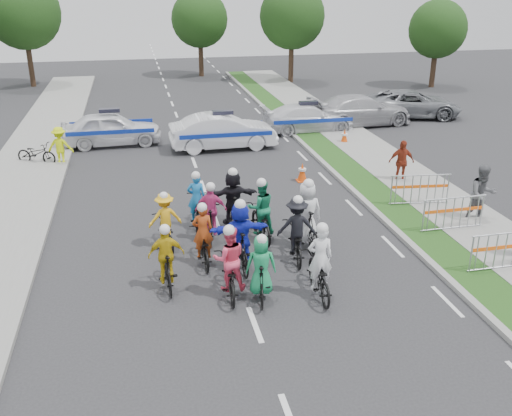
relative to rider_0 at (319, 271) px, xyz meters
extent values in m
plane|color=#28282B|center=(-1.74, -0.94, -0.63)|extent=(90.00, 90.00, 0.00)
cube|color=gray|center=(3.36, 4.06, -0.57)|extent=(0.20, 60.00, 0.12)
cube|color=#234817|center=(4.06, 4.06, -0.57)|extent=(1.20, 60.00, 0.11)
cube|color=gray|center=(5.86, 4.06, -0.56)|extent=(2.40, 60.00, 0.13)
imported|color=black|center=(0.00, 0.01, -0.14)|extent=(0.75, 1.90, 0.98)
imported|color=white|center=(0.00, -0.04, 0.37)|extent=(0.62, 0.42, 1.63)
sphere|color=white|center=(0.00, -0.09, 1.13)|extent=(0.28, 0.28, 0.28)
imported|color=black|center=(-1.38, 0.14, -0.15)|extent=(0.70, 1.66, 0.97)
imported|color=#1B975A|center=(-1.38, 0.09, 0.28)|extent=(0.77, 0.57, 1.45)
sphere|color=white|center=(-1.38, 0.04, 0.94)|extent=(0.25, 0.25, 0.25)
imported|color=black|center=(-2.06, 0.46, -0.15)|extent=(0.74, 1.85, 0.95)
imported|color=#FA456A|center=(-2.06, 0.41, 0.34)|extent=(0.81, 0.65, 1.58)
sphere|color=white|center=(-2.06, 0.36, 1.08)|extent=(0.27, 0.27, 0.27)
imported|color=black|center=(-3.48, 1.09, -0.14)|extent=(0.53, 1.65, 0.98)
imported|color=gold|center=(-3.48, 1.04, 0.29)|extent=(0.88, 0.39, 1.47)
sphere|color=white|center=(-3.48, 0.99, 0.96)|extent=(0.26, 0.26, 0.26)
imported|color=black|center=(-0.02, 1.94, -0.15)|extent=(0.87, 1.88, 0.95)
imported|color=black|center=(-0.02, 1.89, 0.34)|extent=(1.09, 0.72, 1.58)
sphere|color=white|center=(-0.02, 1.84, 1.08)|extent=(0.27, 0.27, 0.27)
imported|color=black|center=(-1.57, 1.74, -0.07)|extent=(0.60, 1.87, 1.11)
imported|color=#1C2BD3|center=(-1.57, 1.69, 0.38)|extent=(1.56, 0.55, 1.67)
sphere|color=white|center=(-1.57, 1.64, 1.17)|extent=(0.29, 0.29, 0.29)
imported|color=black|center=(-2.47, 2.21, -0.18)|extent=(0.62, 1.72, 0.90)
imported|color=#B54516|center=(-2.47, 2.16, 0.30)|extent=(0.55, 0.37, 1.49)
sphere|color=white|center=(-2.47, 2.11, 0.99)|extent=(0.26, 0.26, 0.26)
imported|color=black|center=(0.47, 2.62, -0.05)|extent=(0.69, 1.97, 1.16)
imported|color=white|center=(0.47, 2.57, 0.42)|extent=(0.89, 0.62, 1.74)
sphere|color=white|center=(0.47, 2.52, 1.25)|extent=(0.30, 0.30, 0.30)
imported|color=black|center=(-0.66, 3.40, -0.15)|extent=(0.76, 1.87, 0.96)
imported|color=#178255|center=(-0.66, 3.35, 0.35)|extent=(0.82, 0.66, 1.61)
sphere|color=white|center=(-0.66, 3.30, 1.11)|extent=(0.28, 0.28, 0.28)
imported|color=black|center=(-2.06, 3.60, -0.12)|extent=(0.76, 1.75, 1.02)
imported|color=#DD3D8A|center=(-2.06, 3.55, 0.32)|extent=(0.95, 0.52, 1.53)
sphere|color=white|center=(-2.06, 3.50, 1.02)|extent=(0.26, 0.26, 0.26)
imported|color=black|center=(-3.36, 3.44, -0.20)|extent=(0.81, 1.69, 0.85)
imported|color=yellow|center=(-3.36, 3.39, 0.26)|extent=(0.99, 0.66, 1.42)
sphere|color=white|center=(-3.36, 3.34, 0.91)|extent=(0.25, 0.25, 0.25)
imported|color=black|center=(-1.31, 4.30, -0.08)|extent=(0.55, 1.84, 1.10)
imported|color=black|center=(-1.31, 4.25, 0.38)|extent=(1.54, 0.52, 1.65)
sphere|color=white|center=(-1.31, 4.20, 1.16)|extent=(0.29, 0.29, 0.29)
imported|color=black|center=(-2.35, 4.65, -0.17)|extent=(0.84, 1.81, 0.92)
imported|color=#1B7ECF|center=(-2.35, 4.60, 0.31)|extent=(0.60, 0.44, 1.52)
sphere|color=white|center=(-2.35, 4.55, 1.02)|extent=(0.26, 0.26, 0.26)
imported|color=white|center=(-5.06, 14.50, 0.12)|extent=(4.47, 1.96, 1.50)
imported|color=white|center=(-0.24, 12.90, 0.14)|extent=(4.69, 1.75, 1.53)
imported|color=white|center=(4.29, 15.05, 0.03)|extent=(4.64, 2.04, 1.33)
imported|color=#ADACB1|center=(7.29, 15.71, 0.14)|extent=(5.53, 2.78, 1.54)
imported|color=gray|center=(10.69, 16.85, 0.09)|extent=(5.61, 3.61, 1.44)
imported|color=#55565A|center=(6.18, 3.10, 0.29)|extent=(0.92, 0.73, 1.84)
imported|color=maroon|center=(5.41, 7.05, 0.17)|extent=(0.98, 0.50, 1.61)
imported|color=#D7EF0C|center=(-6.99, 11.95, 0.15)|extent=(1.09, 0.75, 1.55)
cube|color=#F24C0C|center=(1.94, 7.97, -0.61)|extent=(0.40, 0.40, 0.03)
cone|color=#F24C0C|center=(1.94, 7.97, -0.28)|extent=(0.36, 0.36, 0.70)
cylinder|color=silver|center=(1.94, 7.97, -0.18)|extent=(0.29, 0.29, 0.08)
cube|color=#F24C0C|center=(5.24, 12.45, -0.61)|extent=(0.40, 0.40, 0.03)
cone|color=#F24C0C|center=(5.24, 12.45, -0.28)|extent=(0.36, 0.36, 0.70)
cylinder|color=silver|center=(5.24, 12.45, -0.18)|extent=(0.29, 0.29, 0.08)
imported|color=black|center=(-7.99, 12.22, -0.18)|extent=(1.79, 1.25, 0.89)
cylinder|color=#382619|center=(7.26, 29.06, 1.00)|extent=(0.36, 0.36, 3.25)
sphere|color=#173611|center=(7.26, 29.06, 3.92)|extent=(4.55, 4.55, 4.55)
cylinder|color=#382619|center=(16.26, 25.06, 0.75)|extent=(0.36, 0.36, 2.75)
sphere|color=#173611|center=(16.26, 25.06, 3.22)|extent=(3.85, 3.85, 3.85)
cylinder|color=#382619|center=(-10.74, 31.06, 1.12)|extent=(0.36, 0.36, 3.50)
sphere|color=#173611|center=(-10.74, 31.06, 4.27)|extent=(4.90, 4.90, 4.90)
cylinder|color=#382619|center=(1.26, 33.06, 0.87)|extent=(0.36, 0.36, 3.00)
sphere|color=#173611|center=(1.26, 33.06, 3.57)|extent=(4.20, 4.20, 4.20)
camera|label=1|loc=(-3.92, -11.28, 6.40)|focal=40.00mm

